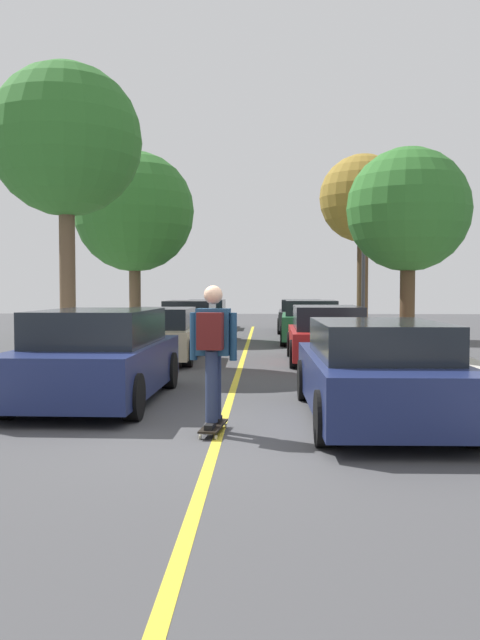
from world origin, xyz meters
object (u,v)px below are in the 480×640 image
street_tree_left_near (134,212)px  parked_car_left_nearest (98,357)px  street_tree_right_nearest (408,211)px  streetlamp (364,247)px  parked_car_right_far (310,322)px  skateboard (213,426)px  parked_car_left_farthest (206,315)px  parked_car_right_nearest (376,371)px  skateboarder (213,346)px  street_tree_right_near (363,200)px  street_tree_left_nearest (66,142)px  parked_car_right_farthest (301,316)px  parked_car_right_near (327,334)px  parked_car_left_near (159,335)px  parked_car_left_far (190,320)px

street_tree_left_near → parked_car_left_nearest: bearing=-81.5°
street_tree_right_nearest → streetlamp: streetlamp is taller
parked_car_right_far → skateboard: (-2.12, -14.03, -0.60)m
parked_car_left_farthest → parked_car_right_nearest: parked_car_right_nearest is taller
street_tree_left_near → skateboarder: 16.35m
street_tree_right_nearest → streetlamp: size_ratio=0.97×
parked_car_left_farthest → skateboard: 21.86m
street_tree_left_near → street_tree_right_near: bearing=4.0°
skateboarder → parked_car_right_nearest: bearing=24.2°
parked_car_right_far → skateboarder: size_ratio=2.66×
street_tree_left_nearest → skateboarder: size_ratio=3.99×
streetlamp → street_tree_right_near: bearing=82.7°
parked_car_right_farthest → skateboard: 19.73m
parked_car_right_near → street_tree_right_nearest: size_ratio=0.80×
parked_car_right_farthest → skateboarder: size_ratio=2.71×
parked_car_left_farthest → street_tree_right_nearest: street_tree_right_nearest is taller
parked_car_left_farthest → parked_car_right_far: size_ratio=0.99×
parked_car_left_farthest → skateboard: parked_car_left_farthest is taller
skateboard → street_tree_left_nearest: bearing=118.3°
parked_car_left_near → skateboard: 8.51m
parked_car_right_nearest → parked_car_right_far: size_ratio=1.01×
parked_car_left_far → skateboarder: size_ratio=2.57×
parked_car_left_far → parked_car_left_nearest: bearing=-90.0°
parked_car_right_farthest → street_tree_right_near: size_ratio=0.72×
street_tree_left_nearest → street_tree_left_near: street_tree_left_nearest is taller
parked_car_left_far → streetlamp: (5.86, -1.00, 2.46)m
parked_car_left_near → street_tree_left_near: 8.39m
streetlamp → street_tree_left_near: bearing=171.1°
parked_car_left_nearest → streetlamp: streetlamp is taller
parked_car_right_far → skateboarder: skateboarder is taller
street_tree_right_nearest → parked_car_left_nearest: bearing=-134.6°
parked_car_left_far → parked_car_right_farthest: 6.00m
parked_car_right_nearest → street_tree_right_near: street_tree_right_near is taller
parked_car_left_near → street_tree_right_nearest: bearing=1.6°
streetlamp → skateboarder: streetlamp is taller
parked_car_left_near → street_tree_right_near: 10.76m
parked_car_left_farthest → streetlamp: streetlamp is taller
parked_car_right_far → parked_car_right_farthest: bearing=90.0°
parked_car_right_near → skateboarder: skateboarder is taller
parked_car_right_nearest → skateboarder: 2.37m
street_tree_right_near → parked_car_right_far: bearing=-134.7°
parked_car_left_far → parked_car_right_far: (4.11, -1.21, 0.01)m
parked_car_right_far → skateboarder: 14.23m
parked_car_left_nearest → parked_car_left_near: bearing=90.0°
parked_car_left_near → streetlamp: 8.74m
parked_car_left_far → parked_car_right_nearest: bearing=-74.0°
parked_car_left_nearest → parked_car_right_near: 7.18m
parked_car_left_nearest → parked_car_right_nearest: size_ratio=0.96×
parked_car_left_far → skateboarder: (1.98, -15.27, 0.39)m
parked_car_left_farthest → street_tree_right_nearest: bearing=-65.5°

